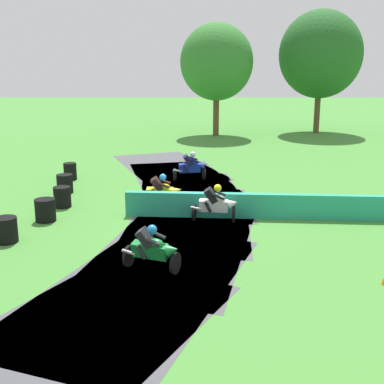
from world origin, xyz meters
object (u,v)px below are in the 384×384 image
Objects in this scene: motorcycle_fourth_blue at (193,167)px; tire_stack_far at (64,197)px; motorcycle_lead_green at (154,249)px; tire_stack_extra_a at (66,184)px; motorcycle_chase_white at (217,204)px; tire_stack_extra_b at (72,171)px; tire_stack_mid_a at (8,230)px; motorcycle_trailing_yellow at (163,191)px; tire_stack_mid_b at (47,210)px.

motorcycle_fourth_blue is 6.72m from tire_stack_far.
tire_stack_extra_a is at bearing 117.54° from motorcycle_lead_green.
motorcycle_chase_white is 2.13× the size of tire_stack_extra_a.
motorcycle_fourth_blue is 5.74m from tire_stack_extra_b.
tire_stack_mid_a is (-4.74, 2.29, -0.25)m from motorcycle_lead_green.
motorcycle_chase_white is at bearing 66.47° from motorcycle_lead_green.
tire_stack_mid_a is 4.01m from tire_stack_far.
motorcycle_lead_green is at bearing -113.53° from motorcycle_chase_white.
tire_stack_extra_b is at bearing 135.23° from motorcycle_chase_white.
motorcycle_trailing_yellow reaches higher than tire_stack_extra_a.
tire_stack_far and tire_stack_extra_a have the same top height.
tire_stack_far is 1.00× the size of tire_stack_extra_b.
motorcycle_lead_green is at bearing -66.54° from tire_stack_extra_b.
tire_stack_mid_b is (0.63, 2.16, 0.00)m from tire_stack_mid_a.
motorcycle_lead_green reaches higher than tire_stack_far.
tire_stack_extra_a is (-0.42, 2.17, 0.00)m from tire_stack_far.
motorcycle_lead_green is at bearing -62.46° from tire_stack_extra_a.
tire_stack_extra_b is (-0.77, 4.65, 0.00)m from tire_stack_far.
motorcycle_chase_white is at bearing -44.77° from tire_stack_extra_b.
tire_stack_mid_b is (-4.01, -1.64, -0.25)m from motorcycle_trailing_yellow.
tire_stack_far is (-5.83, 1.90, -0.26)m from motorcycle_chase_white.
tire_stack_extra_a is at bearing 151.67° from motorcycle_trailing_yellow.
tire_stack_mid_a is (-6.62, -2.04, -0.26)m from motorcycle_chase_white.
motorcycle_fourth_blue is 10.24m from tire_stack_mid_a.
tire_stack_extra_a is (-6.26, 4.06, -0.26)m from motorcycle_chase_white.
tire_stack_mid_b and tire_stack_far have the same top height.
tire_stack_mid_b is at bearing 178.85° from motorcycle_chase_white.
tire_stack_extra_a is (-4.37, 8.39, -0.25)m from motorcycle_lead_green.
motorcycle_trailing_yellow is (-0.10, 6.09, 0.00)m from motorcycle_lead_green.
motorcycle_chase_white is 6.94m from tire_stack_mid_a.
tire_stack_mid_b is at bearing -95.27° from tire_stack_far.
tire_stack_mid_b is at bearing -86.24° from tire_stack_extra_a.
motorcycle_chase_white reaches higher than tire_stack_mid_b.
motorcycle_trailing_yellow is 2.12× the size of tire_stack_far.
tire_stack_far is 2.21m from tire_stack_extra_a.
motorcycle_trailing_yellow is at bearing 22.23° from tire_stack_mid_b.
tire_stack_extra_a is at bearing -156.34° from motorcycle_fourth_blue.
motorcycle_fourth_blue is 2.11× the size of tire_stack_extra_b.
tire_stack_mid_b is at bearing 132.77° from motorcycle_lead_green.
motorcycle_trailing_yellow is at bearing 39.31° from tire_stack_mid_a.
tire_stack_extra_b is (-4.62, 4.79, -0.25)m from motorcycle_trailing_yellow.
tire_stack_extra_b is at bearing 178.72° from motorcycle_fourth_blue.
tire_stack_far is at bearing -137.66° from motorcycle_fourth_blue.
tire_stack_far is at bearing -80.61° from tire_stack_extra_b.
motorcycle_fourth_blue is at bearing 42.34° from tire_stack_far.
tire_stack_extra_a is at bearing 86.54° from tire_stack_mid_a.
motorcycle_lead_green reaches higher than tire_stack_mid_a.
tire_stack_mid_b is 3.95m from tire_stack_extra_a.
motorcycle_trailing_yellow reaches higher than motorcycle_lead_green.
motorcycle_trailing_yellow is 2.12× the size of tire_stack_mid_b.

